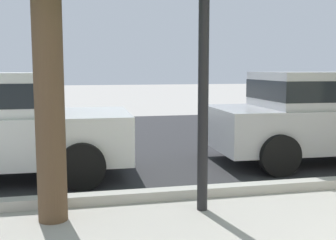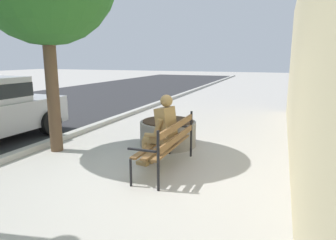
{
  "view_description": "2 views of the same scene",
  "coord_description": "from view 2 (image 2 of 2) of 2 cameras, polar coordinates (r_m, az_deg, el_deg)",
  "views": [
    {
      "loc": [
        -4.13,
        -2.1,
        1.62
      ],
      "look_at": [
        -2.64,
        4.43,
        0.8
      ],
      "focal_mm": 45.09,
      "sensor_mm": 36.0,
      "label": 1
    },
    {
      "loc": [
        -4.62,
        -2.1,
        2.0
      ],
      "look_at": [
        1.72,
        0.28,
        0.6
      ],
      "focal_mm": 32.19,
      "sensor_mm": 36.0,
      "label": 2
    }
  ],
  "objects": [
    {
      "name": "ground_plane",
      "position": [
        5.45,
        -3.66,
        -9.87
      ],
      "size": [
        80.0,
        80.0,
        0.0
      ],
      "primitive_type": "plane",
      "color": "#ADA8A0"
    },
    {
      "name": "curb_stone",
      "position": [
        7.08,
        -25.73,
        -5.43
      ],
      "size": [
        60.0,
        0.2,
        0.12
      ],
      "primitive_type": "cube",
      "color": "#B2AFA8",
      "rests_on": "ground"
    },
    {
      "name": "building_wall_behind",
      "position": [
        6.14,
        25.56,
        8.84
      ],
      "size": [
        12.0,
        0.5,
        3.63
      ],
      "primitive_type": "cube",
      "color": "#C6B78C",
      "rests_on": "ground"
    },
    {
      "name": "park_bench",
      "position": [
        5.39,
        0.13,
        -4.01
      ],
      "size": [
        1.8,
        0.54,
        0.95
      ],
      "color": "brown",
      "rests_on": "ground"
    },
    {
      "name": "bronze_statue_seated",
      "position": [
        5.52,
        -1.54,
        -2.31
      ],
      "size": [
        0.76,
        0.8,
        1.37
      ],
      "color": "olive",
      "rests_on": "ground"
    },
    {
      "name": "concrete_planter",
      "position": [
        6.98,
        0.0,
        -2.46
      ],
      "size": [
        1.29,
        1.29,
        0.59
      ],
      "color": "gray",
      "rests_on": "ground"
    }
  ]
}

